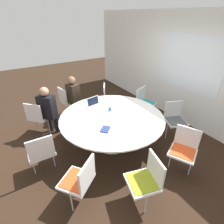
{
  "coord_description": "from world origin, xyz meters",
  "views": [
    {
      "loc": [
        2.62,
        -1.66,
        2.58
      ],
      "look_at": [
        0.0,
        0.0,
        0.83
      ],
      "focal_mm": 28.0,
      "sensor_mm": 36.0,
      "label": 1
    }
  ],
  "objects_px": {
    "chair_3": "(80,179)",
    "laptop": "(95,104)",
    "chair_4": "(147,178)",
    "chair_1": "(38,115)",
    "person_1": "(48,108)",
    "chair_5": "(184,147)",
    "person_0": "(74,95)",
    "chair_0": "(67,99)",
    "chair_6": "(175,117)",
    "coffee_cup": "(110,109)",
    "spiral_notebook": "(105,129)",
    "chair_8": "(109,96)",
    "chair_7": "(144,101)",
    "chair_2": "(41,151)"
  },
  "relations": [
    {
      "from": "chair_0",
      "to": "chair_5",
      "type": "distance_m",
      "value": 3.2
    },
    {
      "from": "spiral_notebook",
      "to": "chair_4",
      "type": "bearing_deg",
      "value": 2.3
    },
    {
      "from": "chair_5",
      "to": "chair_4",
      "type": "bearing_deg",
      "value": 72.22
    },
    {
      "from": "chair_6",
      "to": "chair_5",
      "type": "bearing_deg",
      "value": 71.87
    },
    {
      "from": "chair_0",
      "to": "coffee_cup",
      "type": "height_order",
      "value": "chair_0"
    },
    {
      "from": "chair_5",
      "to": "person_0",
      "type": "bearing_deg",
      "value": -7.09
    },
    {
      "from": "chair_8",
      "to": "person_1",
      "type": "xyz_separation_m",
      "value": [
        0.15,
        -1.73,
        0.19
      ]
    },
    {
      "from": "chair_5",
      "to": "chair_2",
      "type": "bearing_deg",
      "value": 34.04
    },
    {
      "from": "chair_5",
      "to": "person_1",
      "type": "height_order",
      "value": "person_1"
    },
    {
      "from": "chair_8",
      "to": "person_1",
      "type": "bearing_deg",
      "value": -53.58
    },
    {
      "from": "chair_3",
      "to": "chair_5",
      "type": "bearing_deg",
      "value": -47.9
    },
    {
      "from": "chair_4",
      "to": "spiral_notebook",
      "type": "relative_size",
      "value": 3.37
    },
    {
      "from": "person_0",
      "to": "chair_4",
      "type": "bearing_deg",
      "value": -11.24
    },
    {
      "from": "laptop",
      "to": "spiral_notebook",
      "type": "height_order",
      "value": "laptop"
    },
    {
      "from": "chair_0",
      "to": "chair_6",
      "type": "bearing_deg",
      "value": 28.19
    },
    {
      "from": "chair_6",
      "to": "laptop",
      "type": "relative_size",
      "value": 2.42
    },
    {
      "from": "chair_2",
      "to": "person_0",
      "type": "relative_size",
      "value": 0.71
    },
    {
      "from": "chair_8",
      "to": "chair_7",
      "type": "bearing_deg",
      "value": 72.52
    },
    {
      "from": "chair_7",
      "to": "spiral_notebook",
      "type": "relative_size",
      "value": 3.37
    },
    {
      "from": "chair_3",
      "to": "chair_4",
      "type": "bearing_deg",
      "value": -68.33
    },
    {
      "from": "chair_1",
      "to": "person_1",
      "type": "distance_m",
      "value": 0.32
    },
    {
      "from": "chair_4",
      "to": "spiral_notebook",
      "type": "height_order",
      "value": "chair_4"
    },
    {
      "from": "chair_0",
      "to": "chair_2",
      "type": "xyz_separation_m",
      "value": [
        1.76,
        -1.1,
        0.0
      ]
    },
    {
      "from": "spiral_notebook",
      "to": "chair_6",
      "type": "bearing_deg",
      "value": 84.7
    },
    {
      "from": "chair_2",
      "to": "chair_5",
      "type": "xyz_separation_m",
      "value": [
        1.26,
        2.17,
        0.0
      ]
    },
    {
      "from": "laptop",
      "to": "coffee_cup",
      "type": "distance_m",
      "value": 0.4
    },
    {
      "from": "chair_0",
      "to": "chair_1",
      "type": "bearing_deg",
      "value": -71.5
    },
    {
      "from": "coffee_cup",
      "to": "chair_4",
      "type": "bearing_deg",
      "value": -13.8
    },
    {
      "from": "person_1",
      "to": "chair_6",
      "type": "bearing_deg",
      "value": 13.15
    },
    {
      "from": "chair_5",
      "to": "coffee_cup",
      "type": "distance_m",
      "value": 1.65
    },
    {
      "from": "person_1",
      "to": "laptop",
      "type": "xyz_separation_m",
      "value": [
        0.56,
        0.92,
        0.07
      ]
    },
    {
      "from": "chair_4",
      "to": "person_0",
      "type": "distance_m",
      "value": 2.95
    },
    {
      "from": "person_0",
      "to": "chair_6",
      "type": "bearing_deg",
      "value": 29.08
    },
    {
      "from": "person_1",
      "to": "chair_2",
      "type": "bearing_deg",
      "value": -63.49
    },
    {
      "from": "chair_1",
      "to": "chair_7",
      "type": "xyz_separation_m",
      "value": [
        0.73,
        2.61,
        0.0
      ]
    },
    {
      "from": "chair_0",
      "to": "chair_3",
      "type": "bearing_deg",
      "value": -25.88
    },
    {
      "from": "chair_3",
      "to": "laptop",
      "type": "xyz_separation_m",
      "value": [
        -1.51,
        1.03,
        0.27
      ]
    },
    {
      "from": "chair_4",
      "to": "person_0",
      "type": "bearing_deg",
      "value": 13.74
    },
    {
      "from": "chair_4",
      "to": "person_0",
      "type": "height_order",
      "value": "person_0"
    },
    {
      "from": "person_0",
      "to": "person_1",
      "type": "xyz_separation_m",
      "value": [
        0.37,
        -0.77,
        0.0
      ]
    },
    {
      "from": "chair_0",
      "to": "chair_3",
      "type": "distance_m",
      "value": 2.77
    },
    {
      "from": "chair_6",
      "to": "spiral_notebook",
      "type": "distance_m",
      "value": 1.76
    },
    {
      "from": "laptop",
      "to": "coffee_cup",
      "type": "bearing_deg",
      "value": -71.08
    },
    {
      "from": "chair_4",
      "to": "person_1",
      "type": "relative_size",
      "value": 0.71
    },
    {
      "from": "chair_0",
      "to": "chair_6",
      "type": "distance_m",
      "value": 2.84
    },
    {
      "from": "person_1",
      "to": "chair_5",
      "type": "bearing_deg",
      "value": -7.2
    },
    {
      "from": "chair_6",
      "to": "coffee_cup",
      "type": "bearing_deg",
      "value": -6.86
    },
    {
      "from": "chair_0",
      "to": "chair_8",
      "type": "bearing_deg",
      "value": 57.79
    },
    {
      "from": "chair_0",
      "to": "person_1",
      "type": "distance_m",
      "value": 0.9
    },
    {
      "from": "chair_1",
      "to": "person_1",
      "type": "bearing_deg",
      "value": 19.05
    }
  ]
}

